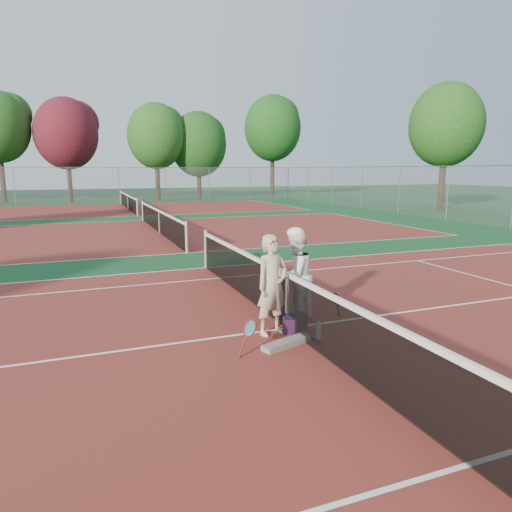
# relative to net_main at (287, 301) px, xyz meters

# --- Properties ---
(ground) EXTENTS (130.00, 130.00, 0.00)m
(ground) POSITION_rel_net_main_xyz_m (0.00, 0.00, -0.51)
(ground) COLOR #113E1E
(ground) RESTS_ON ground
(court_main) EXTENTS (23.77, 10.97, 0.01)m
(court_main) POSITION_rel_net_main_xyz_m (0.00, 0.00, -0.51)
(court_main) COLOR maroon
(court_main) RESTS_ON ground
(court_far_a) EXTENTS (23.77, 10.97, 0.01)m
(court_far_a) POSITION_rel_net_main_xyz_m (0.00, 13.50, -0.51)
(court_far_a) COLOR maroon
(court_far_a) RESTS_ON ground
(court_far_b) EXTENTS (23.77, 10.97, 0.01)m
(court_far_b) POSITION_rel_net_main_xyz_m (0.00, 27.00, -0.51)
(court_far_b) COLOR maroon
(court_far_b) RESTS_ON ground
(net_main) EXTENTS (0.10, 10.98, 1.02)m
(net_main) POSITION_rel_net_main_xyz_m (0.00, 0.00, 0.00)
(net_main) COLOR black
(net_main) RESTS_ON ground
(net_far_a) EXTENTS (0.10, 10.98, 1.02)m
(net_far_a) POSITION_rel_net_main_xyz_m (0.00, 13.50, 0.00)
(net_far_a) COLOR black
(net_far_a) RESTS_ON ground
(net_far_b) EXTENTS (0.10, 10.98, 1.02)m
(net_far_b) POSITION_rel_net_main_xyz_m (0.00, 27.00, 0.00)
(net_far_b) COLOR black
(net_far_b) RESTS_ON ground
(fence_back) EXTENTS (32.00, 0.06, 3.00)m
(fence_back) POSITION_rel_net_main_xyz_m (0.00, 34.00, 0.99)
(fence_back) COLOR slate
(fence_back) RESTS_ON ground
(player_a) EXTENTS (0.72, 0.57, 1.73)m
(player_a) POSITION_rel_net_main_xyz_m (-0.35, -0.14, 0.36)
(player_a) COLOR #B7A88D
(player_a) RESTS_ON ground
(player_b) EXTENTS (1.02, 0.95, 1.69)m
(player_b) POSITION_rel_net_main_xyz_m (0.35, 0.42, 0.34)
(player_b) COLOR white
(player_b) RESTS_ON ground
(racket_red) EXTENTS (0.40, 0.37, 0.54)m
(racket_red) POSITION_rel_net_main_xyz_m (-1.02, -0.84, -0.24)
(racket_red) COLOR maroon
(racket_red) RESTS_ON ground
(racket_black_held) EXTENTS (0.42, 0.41, 0.53)m
(racket_black_held) POSITION_rel_net_main_xyz_m (1.05, 0.12, -0.24)
(racket_black_held) COLOR black
(racket_black_held) RESTS_ON ground
(racket_spare) EXTENTS (0.34, 0.63, 0.03)m
(racket_spare) POSITION_rel_net_main_xyz_m (0.14, -0.39, -0.49)
(racket_spare) COLOR black
(racket_spare) RESTS_ON ground
(sports_bag_navy) EXTENTS (0.40, 0.31, 0.28)m
(sports_bag_navy) POSITION_rel_net_main_xyz_m (0.12, -0.08, -0.37)
(sports_bag_navy) COLOR black
(sports_bag_navy) RESTS_ON ground
(sports_bag_purple) EXTENTS (0.38, 0.30, 0.27)m
(sports_bag_purple) POSITION_rel_net_main_xyz_m (0.01, -0.24, -0.37)
(sports_bag_purple) COLOR black
(sports_bag_purple) RESTS_ON ground
(net_cover_canvas) EXTENTS (0.94, 0.51, 0.10)m
(net_cover_canvas) POSITION_rel_net_main_xyz_m (-0.35, -0.75, -0.46)
(net_cover_canvas) COLOR slate
(net_cover_canvas) RESTS_ON ground
(water_bottle) EXTENTS (0.09, 0.09, 0.30)m
(water_bottle) POSITION_rel_net_main_xyz_m (0.28, -0.65, -0.36)
(water_bottle) COLOR #C9DDFF
(water_bottle) RESTS_ON ground
(tree_back_maroon) EXTENTS (5.39, 5.39, 8.99)m
(tree_back_maroon) POSITION_rel_net_main_xyz_m (-3.92, 37.21, 5.36)
(tree_back_maroon) COLOR #382314
(tree_back_maroon) RESTS_ON ground
(tree_back_3) EXTENTS (5.22, 5.22, 8.84)m
(tree_back_3) POSITION_rel_net_main_xyz_m (3.75, 36.60, 5.31)
(tree_back_3) COLOR #382314
(tree_back_3) RESTS_ON ground
(tree_back_4) EXTENTS (5.43, 5.43, 8.35)m
(tree_back_4) POSITION_rel_net_main_xyz_m (7.92, 37.37, 4.70)
(tree_back_4) COLOR #382314
(tree_back_4) RESTS_ON ground
(tree_back_5) EXTENTS (5.87, 5.87, 10.40)m
(tree_back_5) POSITION_rel_net_main_xyz_m (16.02, 38.00, 6.50)
(tree_back_5) COLOR #382314
(tree_back_5) RESTS_ON ground
(tree_right_1) EXTENTS (4.92, 4.92, 8.62)m
(tree_right_1) POSITION_rel_net_main_xyz_m (20.34, 18.17, 5.26)
(tree_right_1) COLOR #382314
(tree_right_1) RESTS_ON ground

